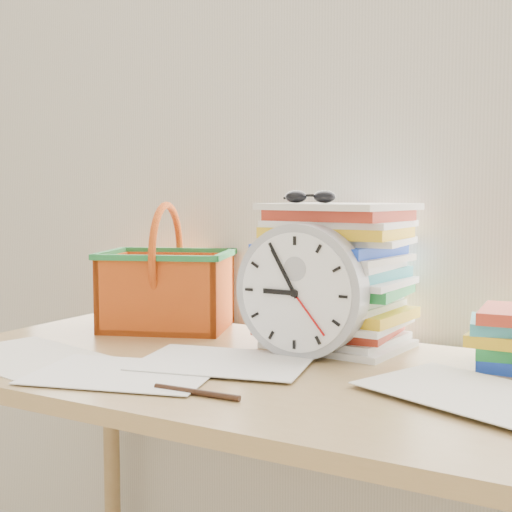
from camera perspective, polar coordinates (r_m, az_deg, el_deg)
The scene contains 8 objects.
curtain at distance 1.68m, azimuth 7.31°, elevation 12.68°, with size 2.40×0.01×2.50m, color beige.
desk at distance 1.38m, azimuth 0.90°, elevation -11.85°, with size 1.40×0.70×0.75m.
paper_stack at distance 1.52m, azimuth 6.29°, elevation -1.54°, with size 0.31×0.25×0.30m, color white, non-canonical shape.
clock at distance 1.41m, azimuth 3.64°, elevation -2.82°, with size 0.27×0.27×0.05m, color #A2A3A9.
sunglasses at distance 1.48m, azimuth 4.35°, elevation 4.75°, with size 0.12×0.10×0.03m, color black, non-canonical shape.
basket at distance 1.72m, azimuth -7.15°, elevation -0.89°, with size 0.30×0.23×0.30m, color #E65B16, non-canonical shape.
pen at distance 1.17m, azimuth -4.78°, elevation -10.81°, with size 0.01×0.01×0.16m, color black.
scattered_papers at distance 1.36m, azimuth 0.91°, elevation -8.59°, with size 1.26×0.42×0.02m, color white, non-canonical shape.
Camera 1 is at (0.63, 0.44, 1.07)m, focal length 50.00 mm.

